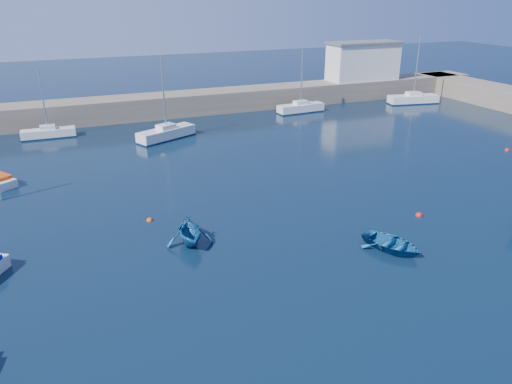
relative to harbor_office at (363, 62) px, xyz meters
name	(u,v)px	position (x,y,z in m)	size (l,w,h in m)	color
ground	(374,333)	(-30.00, -46.00, -5.10)	(220.00, 220.00, 0.00)	black
back_wall	(155,106)	(-30.00, 0.00, -3.80)	(96.00, 4.50, 2.60)	#716456
right_arm	(512,99)	(14.00, -14.00, -3.80)	(4.50, 32.00, 2.60)	#716456
harbor_office	(363,62)	(0.00, 0.00, 0.00)	(10.00, 4.00, 5.00)	silver
sailboat_5	(48,133)	(-42.60, -5.38, -4.57)	(5.44, 1.63, 7.18)	silver
sailboat_6	(166,133)	(-31.20, -10.69, -4.47)	(6.64, 4.40, 8.58)	silver
sailboat_7	(301,108)	(-12.43, -5.05, -4.50)	(6.21, 2.10, 8.10)	silver
sailboat_8	(413,99)	(4.47, -6.16, -4.47)	(7.14, 3.16, 9.07)	silver
dinghy_center	(392,244)	(-24.39, -39.80, -4.71)	(2.67, 3.74, 0.77)	#155691
dinghy_left	(189,231)	(-35.34, -34.33, -4.22)	(2.88, 3.34, 1.76)	#155691
buoy_1	(419,216)	(-19.59, -36.52, -5.10)	(0.49, 0.49, 0.49)	red
buoy_3	(150,221)	(-36.96, -30.11, -5.10)	(0.43, 0.43, 0.43)	#D6440B
buoy_4	(507,151)	(-1.51, -27.60, -5.10)	(0.47, 0.47, 0.47)	red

